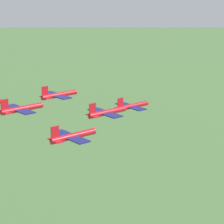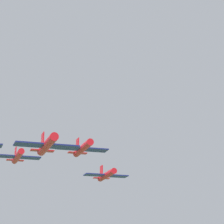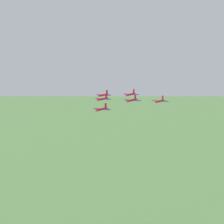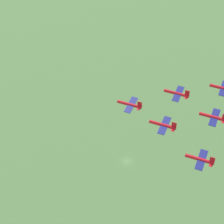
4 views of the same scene
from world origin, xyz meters
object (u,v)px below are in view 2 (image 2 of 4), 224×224
jet_1 (82,148)px  jet_4 (18,156)px  jet_0 (47,145)px  jet_3 (106,175)px

jet_1 → jet_4: 15.44m
jet_0 → jet_1: (-7.59, 13.40, 3.03)m
jet_1 → jet_4: bearing=-59.5°
jet_3 → jet_4: 15.79m
jet_0 → jet_4: bearing=-90.0°
jet_0 → jet_3: size_ratio=1.00×
jet_0 → jet_4: size_ratio=1.00×
jet_1 → jet_3: (-7.59, 13.40, -1.33)m
jet_4 → jet_0: bearing=90.0°
jet_1 → jet_0: bearing=59.5°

